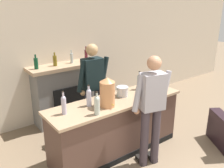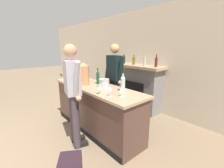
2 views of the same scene
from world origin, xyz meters
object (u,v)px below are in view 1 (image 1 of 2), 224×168
at_px(wine_bottle_burgundy_dark, 64,104).
at_px(wine_glass_back_row, 150,91).
at_px(ice_bucket_steel, 122,91).
at_px(wine_bottle_chardonnay_pale, 139,81).
at_px(wine_bottle_port_short, 89,97).
at_px(wine_glass_front_right, 154,85).
at_px(person_bartender, 93,88).
at_px(copper_dispenser, 107,92).
at_px(wine_glass_by_dispenser, 156,88).
at_px(fireplace_stone, 65,92).
at_px(person_customer, 151,107).
at_px(wine_bottle_merlot_tall, 105,90).
at_px(wine_bottle_rose_blush, 97,104).

height_order(wine_bottle_burgundy_dark, wine_glass_back_row, wine_bottle_burgundy_dark).
xyz_separation_m(ice_bucket_steel, wine_bottle_chardonnay_pale, (0.45, 0.07, 0.07)).
xyz_separation_m(wine_bottle_port_short, wine_glass_front_right, (1.30, -0.13, -0.05)).
bearing_deg(person_bartender, wine_glass_front_right, -35.99).
bearing_deg(copper_dispenser, wine_glass_back_row, -10.93).
bearing_deg(wine_glass_by_dispenser, wine_bottle_port_short, 167.04).
bearing_deg(wine_bottle_burgundy_dark, wine_glass_back_row, -11.85).
bearing_deg(wine_bottle_burgundy_dark, ice_bucket_steel, 2.05).
xyz_separation_m(fireplace_stone, wine_bottle_chardonnay_pale, (0.80, -1.42, 0.47)).
xyz_separation_m(person_customer, person_bartender, (-0.28, 1.19, 0.02)).
relative_size(wine_bottle_burgundy_dark, wine_glass_front_right, 2.44).
xyz_separation_m(wine_bottle_merlot_tall, wine_glass_by_dispenser, (0.82, -0.35, -0.03)).
relative_size(ice_bucket_steel, wine_bottle_rose_blush, 0.58).
bearing_deg(ice_bucket_steel, wine_bottle_chardonnay_pale, 9.27).
height_order(fireplace_stone, person_bartender, person_bartender).
height_order(copper_dispenser, wine_glass_back_row, copper_dispenser).
xyz_separation_m(person_customer, copper_dispenser, (-0.47, 0.48, 0.20)).
distance_m(fireplace_stone, wine_bottle_burgundy_dark, 1.77).
relative_size(ice_bucket_steel, wine_glass_front_right, 1.41).
height_order(person_bartender, wine_bottle_chardonnay_pale, person_bartender).
distance_m(person_bartender, wine_glass_by_dispenser, 1.11).
height_order(person_customer, copper_dispenser, person_customer).
xyz_separation_m(fireplace_stone, copper_dispenser, (-0.10, -1.68, 0.56)).
bearing_deg(wine_bottle_chardonnay_pale, wine_bottle_burgundy_dark, -175.84).
height_order(wine_bottle_chardonnay_pale, wine_glass_back_row, wine_bottle_chardonnay_pale).
bearing_deg(wine_glass_back_row, wine_bottle_chardonnay_pale, 72.40).
bearing_deg(wine_glass_front_right, wine_glass_by_dispenser, -129.24).
bearing_deg(copper_dispenser, wine_bottle_burgundy_dark, 167.08).
distance_m(person_customer, person_bartender, 1.22).
bearing_deg(fireplace_stone, wine_glass_front_right, -58.92).
bearing_deg(wine_bottle_merlot_tall, wine_bottle_chardonnay_pale, 0.24).
bearing_deg(wine_bottle_chardonnay_pale, wine_glass_by_dispenser, -80.14).
relative_size(wine_glass_front_right, wine_glass_back_row, 0.82).
bearing_deg(person_customer, wine_glass_by_dispenser, 38.55).
bearing_deg(wine_bottle_port_short, ice_bucket_steel, 0.81).
bearing_deg(wine_bottle_port_short, wine_bottle_burgundy_dark, -176.06).
height_order(wine_bottle_merlot_tall, wine_glass_back_row, wine_bottle_merlot_tall).
height_order(wine_glass_front_right, wine_glass_by_dispenser, wine_glass_by_dispenser).
xyz_separation_m(wine_bottle_port_short, wine_glass_by_dispenser, (1.18, -0.27, -0.03)).
bearing_deg(wine_bottle_rose_blush, wine_bottle_chardonnay_pale, 18.97).
xyz_separation_m(ice_bucket_steel, wine_bottle_merlot_tall, (-0.31, 0.07, 0.07)).
relative_size(fireplace_stone, wine_bottle_port_short, 4.57).
relative_size(copper_dispenser, wine_bottle_chardonnay_pale, 1.36).
bearing_deg(wine_glass_front_right, wine_bottle_chardonnay_pale, 130.30).
relative_size(wine_bottle_rose_blush, wine_bottle_port_short, 1.02).
height_order(copper_dispenser, wine_bottle_burgundy_dark, copper_dispenser).
bearing_deg(wine_glass_front_right, wine_bottle_merlot_tall, 167.45).
height_order(person_bartender, copper_dispenser, person_bartender).
bearing_deg(wine_bottle_burgundy_dark, copper_dispenser, -12.92).
bearing_deg(wine_glass_back_row, person_bartender, 124.42).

